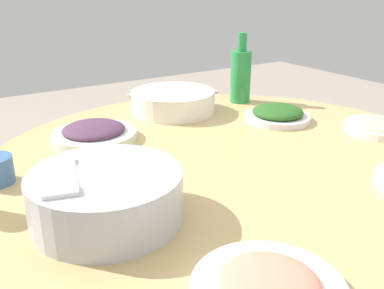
% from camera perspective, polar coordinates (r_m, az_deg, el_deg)
% --- Properties ---
extents(round_dining_table, '(1.23, 1.23, 0.76)m').
position_cam_1_polar(round_dining_table, '(1.11, 5.59, -9.21)').
color(round_dining_table, '#99999E').
rests_on(round_dining_table, ground).
extents(rice_bowl, '(0.27, 0.27, 0.10)m').
position_cam_1_polar(rice_bowl, '(0.78, -11.40, -6.64)').
color(rice_bowl, '#B2B5BA').
rests_on(rice_bowl, round_dining_table).
extents(soup_bowl, '(0.28, 0.27, 0.07)m').
position_cam_1_polar(soup_bowl, '(1.39, -2.53, 5.70)').
color(soup_bowl, white).
rests_on(soup_bowl, round_dining_table).
extents(dish_greens, '(0.20, 0.20, 0.05)m').
position_cam_1_polar(dish_greens, '(1.33, 11.37, 3.99)').
color(dish_greens, silver).
rests_on(dish_greens, round_dining_table).
extents(dish_eggplant, '(0.23, 0.23, 0.05)m').
position_cam_1_polar(dish_eggplant, '(1.18, -12.98, 1.54)').
color(dish_eggplant, silver).
rests_on(dish_eggplant, round_dining_table).
extents(dish_noodles, '(0.19, 0.19, 0.03)m').
position_cam_1_polar(dish_noodles, '(1.33, 23.80, 2.24)').
color(dish_noodles, silver).
rests_on(dish_noodles, round_dining_table).
extents(dish_shrimp, '(0.21, 0.21, 0.04)m').
position_cam_1_polar(dish_shrimp, '(0.62, 10.17, -18.49)').
color(dish_shrimp, silver).
rests_on(dish_shrimp, round_dining_table).
extents(green_bottle, '(0.07, 0.07, 0.24)m').
position_cam_1_polar(green_bottle, '(1.51, 6.54, 9.27)').
color(green_bottle, '#278941').
rests_on(green_bottle, round_dining_table).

